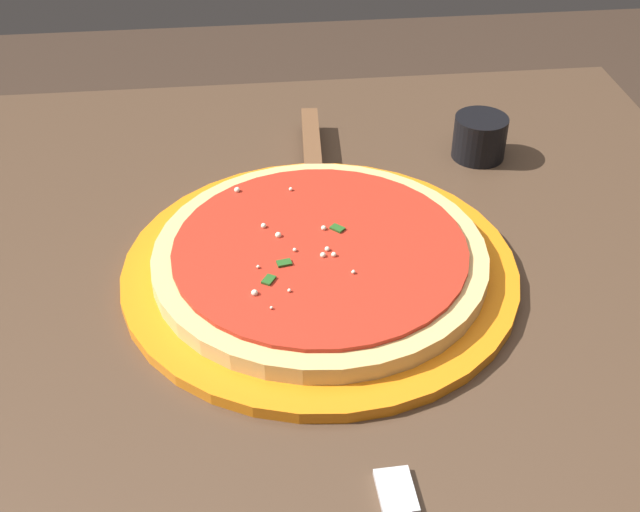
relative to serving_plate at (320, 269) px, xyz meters
name	(u,v)px	position (x,y,z in m)	size (l,w,h in m)	color
restaurant_table	(277,429)	(0.06, -0.05, -0.14)	(0.90, 0.92, 0.72)	black
serving_plate	(320,269)	(0.00, 0.00, 0.00)	(0.35, 0.35, 0.01)	orange
pizza	(320,256)	(0.00, 0.00, 0.01)	(0.29, 0.29, 0.02)	#DBB26B
pizza_server	(313,163)	(-0.16, 0.01, 0.01)	(0.22, 0.08, 0.01)	silver
cup_small_sauce	(480,137)	(-0.19, 0.19, 0.02)	(0.06, 0.06, 0.05)	black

